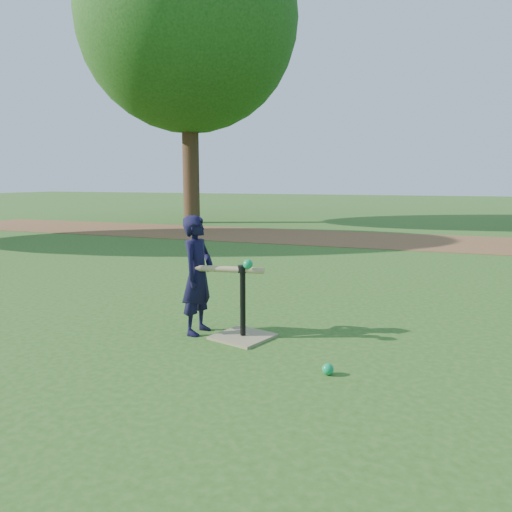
% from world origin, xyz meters
% --- Properties ---
extents(ground, '(80.00, 80.00, 0.00)m').
position_xyz_m(ground, '(0.00, 0.00, 0.00)').
color(ground, '#285116').
rests_on(ground, ground).
extents(dirt_strip, '(24.00, 3.00, 0.01)m').
position_xyz_m(dirt_strip, '(0.00, 7.50, 0.01)').
color(dirt_strip, brown).
rests_on(dirt_strip, ground).
extents(child, '(0.25, 0.37, 1.02)m').
position_xyz_m(child, '(-0.56, 0.14, 0.51)').
color(child, black).
rests_on(child, ground).
extents(wiffle_ball_ground, '(0.08, 0.08, 0.08)m').
position_xyz_m(wiffle_ball_ground, '(0.70, -0.38, 0.04)').
color(wiffle_ball_ground, '#0D914E').
rests_on(wiffle_ball_ground, ground).
extents(batting_tee, '(0.53, 0.53, 0.61)m').
position_xyz_m(batting_tee, '(-0.14, 0.14, 0.11)').
color(batting_tee, '#91845C').
rests_on(batting_tee, ground).
extents(swing_action, '(0.63, 0.14, 0.13)m').
position_xyz_m(swing_action, '(-0.26, 0.11, 0.59)').
color(swing_action, tan).
rests_on(swing_action, ground).
extents(tree_left, '(6.40, 6.40, 9.08)m').
position_xyz_m(tree_left, '(-6.00, 10.00, 5.87)').
color(tree_left, '#382316').
rests_on(tree_left, ground).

